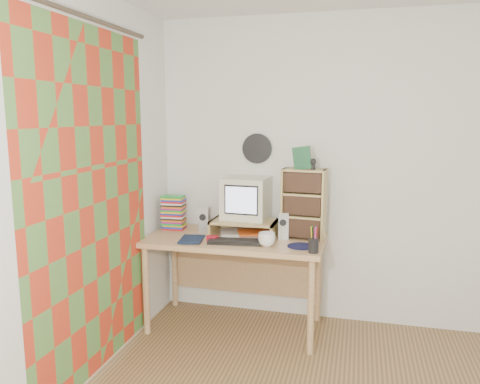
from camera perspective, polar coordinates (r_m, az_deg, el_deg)
The scene contains 20 objects.
back_wall at distance 3.87m, azimuth 15.74°, elevation 2.24°, with size 3.50×3.50×0.00m, color white.
left_wall at distance 2.70m, azimuth -23.61°, elevation -1.14°, with size 3.50×3.50×0.00m, color white.
curtain at distance 3.08m, azimuth -17.44°, elevation -1.46°, with size 2.20×2.20×0.00m, color red.
wall_disc at distance 3.92m, azimuth 2.09°, elevation 5.31°, with size 0.25×0.25×0.02m, color black.
desk at distance 3.81m, azimuth -0.39°, elevation -7.26°, with size 1.40×0.70×0.75m.
monitor_riser at distance 3.78m, azimuth 0.48°, elevation -3.83°, with size 0.52×0.30×0.12m.
crt_monitor at distance 3.79m, azimuth 0.62°, elevation -0.81°, with size 0.35×0.35×0.34m, color silver.
speaker_left at distance 3.84m, azimuth -4.36°, elevation -3.43°, with size 0.08×0.08×0.22m, color #B2B2B7.
speaker_right at distance 3.68m, azimuth 5.36°, elevation -4.07°, with size 0.08×0.08×0.21m, color #B2B2B7.
keyboard at distance 3.54m, azimuth -0.65°, elevation -6.07°, with size 0.40×0.13×0.03m, color black.
dvd_stack at distance 4.00m, azimuth -8.11°, elevation -2.67°, with size 0.18×0.13×0.26m, color brown, non-canonical shape.
cd_rack at distance 3.67m, azimuth 7.79°, elevation -1.44°, with size 0.33×0.18×0.55m, color tan.
mug at distance 3.47m, azimuth 3.28°, elevation -5.79°, with size 0.13×0.13×0.10m, color white.
diary at distance 3.65m, azimuth -7.25°, elevation -5.55°, with size 0.21×0.16×0.04m, color #0F1C39.
mousepad at distance 3.49m, azimuth 7.47°, elevation -6.58°, with size 0.21×0.21×0.00m, color #101738.
pen_cup at distance 3.34m, azimuth 8.95°, elevation -6.11°, with size 0.07×0.07×0.15m, color black, non-canonical shape.
papers at distance 3.77m, azimuth 0.71°, elevation -5.00°, with size 0.31×0.23×0.04m, color beige, non-canonical shape.
red_box at distance 3.61m, azimuth -3.38°, elevation -5.68°, with size 0.08×0.05×0.04m, color #B51324.
game_box at distance 3.61m, azimuth 7.57°, elevation 4.14°, with size 0.13×0.03×0.17m, color #17512C.
webcam at distance 3.60m, azimuth 8.91°, elevation 3.39°, with size 0.05×0.05×0.08m, color black, non-canonical shape.
Camera 1 is at (-0.10, -2.09, 1.71)m, focal length 35.00 mm.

